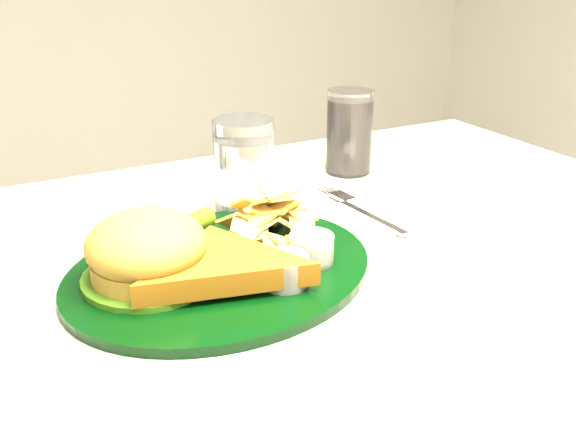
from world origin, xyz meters
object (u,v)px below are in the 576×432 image
dinner_plate (220,242)px  water_glass (244,166)px  cola_glass (349,132)px  fork_napkin (368,215)px

dinner_plate → water_glass: water_glass is taller
water_glass → dinner_plate: bearing=-122.4°
dinner_plate → cola_glass: (0.31, 0.23, 0.03)m
fork_napkin → cola_glass: bearing=59.6°
dinner_plate → cola_glass: bearing=24.1°
dinner_plate → fork_napkin: (0.23, 0.05, -0.03)m
cola_glass → fork_napkin: size_ratio=0.79×
water_glass → fork_napkin: size_ratio=0.76×
dinner_plate → water_glass: (0.10, 0.16, 0.02)m
water_glass → fork_napkin: (0.13, -0.11, -0.06)m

